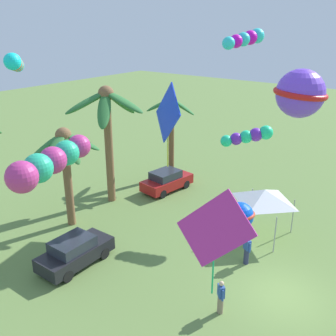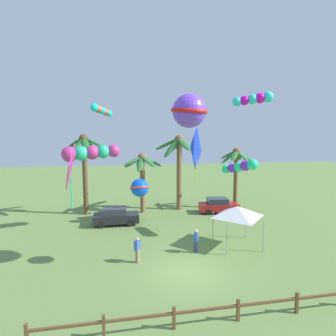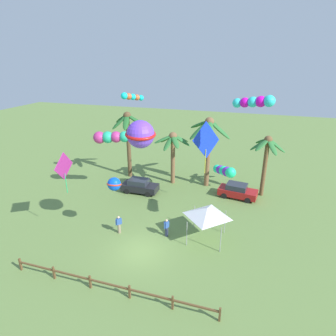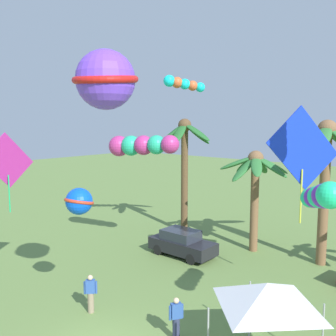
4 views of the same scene
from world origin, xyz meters
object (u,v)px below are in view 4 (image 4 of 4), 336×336
Objects in this scene: kite_diamond_1 at (303,150)px; kite_tube_4 at (140,145)px; kite_ball_5 at (79,201)px; palm_tree_0 at (255,176)px; kite_tube_2 at (321,196)px; parked_car_1 at (182,243)px; palm_tree_1 at (325,156)px; kite_ball_6 at (105,80)px; spectator_0 at (176,319)px; festival_tent at (267,295)px; kite_diamond_0 at (8,162)px; kite_tube_7 at (183,84)px; spectator_1 at (91,293)px; palm_tree_2 at (184,149)px.

kite_tube_4 is (-8.99, -0.91, -0.13)m from kite_diamond_1.
kite_diamond_1 reaches higher than kite_ball_5.
kite_tube_2 is (6.64, -8.13, 0.85)m from palm_tree_0.
palm_tree_1 is at bearing 30.99° from parked_car_1.
kite_diamond_1 is at bearing 71.03° from kite_ball_6.
kite_tube_2 is 8.63m from kite_ball_5.
palm_tree_1 reaches higher than spectator_0.
palm_tree_0 is 2.12× the size of festival_tent.
kite_diamond_0 reaches higher than spectator_0.
kite_tube_7 reaches higher than kite_tube_2.
spectator_1 is 0.56× the size of festival_tent.
spectator_0 is at bearing -37.24° from kite_tube_4.
kite_ball_6 is at bearing -147.54° from festival_tent.
spectator_0 is 3.62m from festival_tent.
spectator_1 is 0.36× the size of kite_tube_4.
kite_ball_6 is (6.27, 0.12, 2.98)m from kite_diamond_0.
palm_tree_2 is 4.99× the size of spectator_1.
kite_ball_6 is at bearing -61.17° from palm_tree_2.
kite_tube_7 reaches higher than kite_ball_5.
kite_tube_2 is 11.73m from kite_tube_4.
kite_ball_5 is 0.54× the size of kite_tube_7.
palm_tree_2 is at bearing 93.44° from kite_diamond_0.
festival_tent is 7.54m from kite_ball_5.
spectator_0 is 10.61m from kite_tube_4.
kite_diamond_0 is at bearing -123.48° from palm_tree_1.
kite_tube_7 is (-6.35, 8.24, 9.16)m from spectator_0.
kite_tube_4 is (-7.18, 5.46, 5.59)m from spectator_0.
kite_diamond_1 is (9.19, 8.59, 0.45)m from kite_diamond_0.
spectator_1 is at bearing -159.47° from kite_tube_2.
kite_diamond_1 is at bearing 53.78° from kite_ball_5.
kite_tube_7 reaches higher than palm_tree_2.
spectator_0 is at bearing 62.35° from kite_ball_6.
kite_diamond_1 is (4.39, -4.02, 1.96)m from palm_tree_0.
kite_tube_2 is at bearing -29.88° from kite_tube_7.
kite_ball_6 is at bearing -63.12° from kite_tube_7.
palm_tree_1 is 15.62m from kite_diamond_0.
palm_tree_1 is 4.94× the size of spectator_1.
kite_ball_6 is (-2.34, -12.91, 3.10)m from palm_tree_1.
spectator_1 is at bearing 154.10° from kite_ball_6.
festival_tent is at bearing 10.83° from spectator_0.
kite_diamond_1 is at bearing 51.07° from spectator_1.
kite_tube_7 is (-1.08, 1.34, 9.22)m from parked_car_1.
kite_ball_6 is at bearing -100.29° from palm_tree_1.
kite_ball_6 reaches higher than kite_tube_2.
festival_tent is at bearing 15.13° from kite_ball_5.
kite_tube_4 is (0.20, 7.68, 0.32)m from kite_diamond_0.
palm_tree_0 is 3.81× the size of spectator_0.
kite_tube_2 is 0.93× the size of kite_ball_6.
parked_car_1 is 3.38× the size of kite_ball_5.
kite_diamond_1 is at bearing 103.20° from festival_tent.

